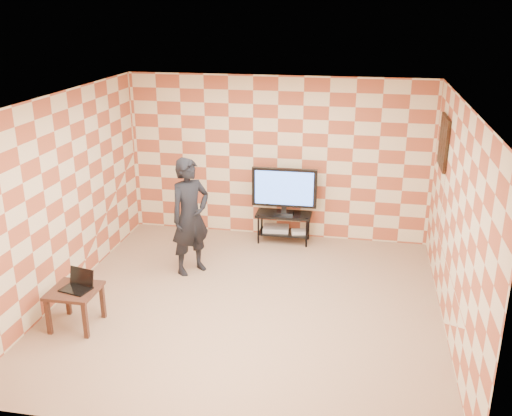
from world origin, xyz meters
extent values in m
plane|color=tan|center=(0.00, 0.00, 0.00)|extent=(5.00, 5.00, 0.00)
cube|color=beige|center=(0.00, 2.50, 1.35)|extent=(5.00, 0.02, 2.70)
cube|color=beige|center=(0.00, -2.50, 1.35)|extent=(5.00, 0.02, 2.70)
cube|color=beige|center=(-2.50, 0.00, 1.35)|extent=(0.02, 5.00, 2.70)
cube|color=beige|center=(2.50, 0.00, 1.35)|extent=(0.02, 5.00, 2.70)
cube|color=white|center=(0.00, 0.00, 2.70)|extent=(5.00, 5.00, 0.02)
cube|color=black|center=(2.47, 1.55, 1.95)|extent=(0.04, 0.72, 0.72)
cube|color=black|center=(2.47, 1.55, 1.95)|extent=(0.04, 0.03, 0.68)
cube|color=black|center=(2.47, 1.55, 1.95)|extent=(0.04, 0.68, 0.03)
cube|color=black|center=(0.17, 2.20, 0.48)|extent=(0.91, 0.41, 0.04)
cube|color=black|center=(0.17, 2.20, 0.16)|extent=(0.82, 0.36, 0.03)
cylinder|color=black|center=(-0.23, 2.03, 0.25)|extent=(0.03, 0.03, 0.50)
cylinder|color=black|center=(-0.23, 2.36, 0.25)|extent=(0.03, 0.03, 0.50)
cylinder|color=black|center=(0.56, 2.03, 0.25)|extent=(0.03, 0.03, 0.50)
cylinder|color=black|center=(0.56, 2.36, 0.25)|extent=(0.03, 0.03, 0.50)
cube|color=black|center=(0.17, 2.20, 0.52)|extent=(0.32, 0.21, 0.03)
cube|color=black|center=(0.17, 2.20, 0.58)|extent=(0.08, 0.06, 0.09)
cube|color=black|center=(0.17, 2.20, 0.95)|extent=(1.06, 0.08, 0.65)
cube|color=#4072E8|center=(0.17, 2.16, 0.95)|extent=(0.95, 0.02, 0.56)
cube|color=#ADADB0|center=(0.03, 2.23, 0.21)|extent=(0.45, 0.34, 0.07)
cube|color=silver|center=(0.42, 2.17, 0.20)|extent=(0.27, 0.22, 0.05)
cube|color=#352017|center=(-1.97, -0.90, 0.48)|extent=(0.57, 0.57, 0.04)
cube|color=#352017|center=(-2.20, -1.13, 0.23)|extent=(0.05, 0.05, 0.46)
cube|color=#352017|center=(-2.21, -0.66, 0.23)|extent=(0.05, 0.05, 0.46)
cube|color=#352017|center=(-1.73, -1.13, 0.23)|extent=(0.05, 0.05, 0.46)
cube|color=#352017|center=(-1.73, -0.66, 0.23)|extent=(0.05, 0.05, 0.46)
cube|color=black|center=(-1.93, -0.91, 0.51)|extent=(0.39, 0.32, 0.02)
cube|color=black|center=(-1.90, -0.79, 0.62)|extent=(0.35, 0.14, 0.22)
imported|color=black|center=(-1.01, 0.84, 0.87)|extent=(0.72, 0.75, 1.73)
camera|label=1|loc=(1.35, -6.54, 3.77)|focal=40.00mm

